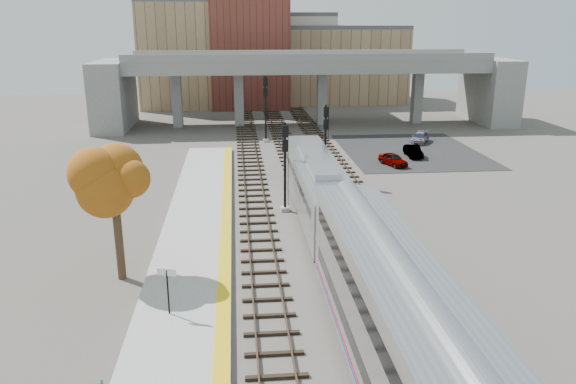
{
  "coord_description": "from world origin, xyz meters",
  "views": [
    {
      "loc": [
        -4.55,
        -29.17,
        13.34
      ],
      "look_at": [
        -1.2,
        6.1,
        2.5
      ],
      "focal_mm": 35.0,
      "sensor_mm": 36.0,
      "label": 1
    }
  ],
  "objects_px": {
    "signal_mast_far": "(266,109)",
    "car_a": "(393,159)",
    "signal_mast_near": "(285,170)",
    "locomotive": "(316,186)",
    "car_b": "(413,151)",
    "coach": "(419,371)",
    "signal_mast_mid": "(325,145)",
    "tree": "(114,184)",
    "car_c": "(420,138)"
  },
  "relations": [
    {
      "from": "tree",
      "to": "coach",
      "type": "bearing_deg",
      "value": -48.95
    },
    {
      "from": "signal_mast_near",
      "to": "car_b",
      "type": "xyz_separation_m",
      "value": [
        14.51,
        15.69,
        -2.51
      ]
    },
    {
      "from": "car_a",
      "to": "car_b",
      "type": "relative_size",
      "value": 0.96
    },
    {
      "from": "coach",
      "to": "tree",
      "type": "relative_size",
      "value": 3.49
    },
    {
      "from": "car_c",
      "to": "signal_mast_near",
      "type": "bearing_deg",
      "value": -98.17
    },
    {
      "from": "signal_mast_far",
      "to": "car_a",
      "type": "xyz_separation_m",
      "value": [
        11.52,
        -12.16,
        -3.18
      ]
    },
    {
      "from": "signal_mast_mid",
      "to": "tree",
      "type": "height_order",
      "value": "tree"
    },
    {
      "from": "car_a",
      "to": "locomotive",
      "type": "bearing_deg",
      "value": -145.78
    },
    {
      "from": "locomotive",
      "to": "signal_mast_mid",
      "type": "distance_m",
      "value": 9.02
    },
    {
      "from": "signal_mast_near",
      "to": "signal_mast_far",
      "type": "bearing_deg",
      "value": 90.0
    },
    {
      "from": "tree",
      "to": "car_b",
      "type": "distance_m",
      "value": 35.84
    },
    {
      "from": "car_a",
      "to": "car_c",
      "type": "bearing_deg",
      "value": 38.09
    },
    {
      "from": "locomotive",
      "to": "signal_mast_near",
      "type": "height_order",
      "value": "signal_mast_near"
    },
    {
      "from": "signal_mast_near",
      "to": "tree",
      "type": "bearing_deg",
      "value": -133.53
    },
    {
      "from": "locomotive",
      "to": "car_b",
      "type": "height_order",
      "value": "locomotive"
    },
    {
      "from": "coach",
      "to": "signal_mast_far",
      "type": "bearing_deg",
      "value": 92.48
    },
    {
      "from": "signal_mast_far",
      "to": "car_a",
      "type": "distance_m",
      "value": 17.05
    },
    {
      "from": "signal_mast_mid",
      "to": "signal_mast_far",
      "type": "distance_m",
      "value": 17.65
    },
    {
      "from": "car_c",
      "to": "coach",
      "type": "bearing_deg",
      "value": -78.62
    },
    {
      "from": "signal_mast_mid",
      "to": "car_b",
      "type": "bearing_deg",
      "value": 38.33
    },
    {
      "from": "coach",
      "to": "signal_mast_mid",
      "type": "distance_m",
      "value": 31.42
    },
    {
      "from": "signal_mast_near",
      "to": "car_a",
      "type": "distance_m",
      "value": 17.15
    },
    {
      "from": "coach",
      "to": "car_a",
      "type": "distance_m",
      "value": 37.61
    },
    {
      "from": "signal_mast_near",
      "to": "car_a",
      "type": "height_order",
      "value": "signal_mast_near"
    },
    {
      "from": "signal_mast_mid",
      "to": "car_a",
      "type": "xyz_separation_m",
      "value": [
        7.42,
        4.99,
        -2.61
      ]
    },
    {
      "from": "tree",
      "to": "car_b",
      "type": "relative_size",
      "value": 2.03
    },
    {
      "from": "car_b",
      "to": "coach",
      "type": "bearing_deg",
      "value": -105.66
    },
    {
      "from": "signal_mast_far",
      "to": "tree",
      "type": "relative_size",
      "value": 1.05
    },
    {
      "from": "coach",
      "to": "signal_mast_far",
      "type": "xyz_separation_m",
      "value": [
        -2.1,
        48.5,
        1.01
      ]
    },
    {
      "from": "signal_mast_near",
      "to": "car_b",
      "type": "distance_m",
      "value": 21.51
    },
    {
      "from": "coach",
      "to": "car_a",
      "type": "bearing_deg",
      "value": 75.47
    },
    {
      "from": "car_b",
      "to": "locomotive",
      "type": "bearing_deg",
      "value": -124.42
    },
    {
      "from": "coach",
      "to": "car_a",
      "type": "height_order",
      "value": "coach"
    },
    {
      "from": "car_a",
      "to": "car_b",
      "type": "xyz_separation_m",
      "value": [
        2.99,
        3.24,
        0.0
      ]
    },
    {
      "from": "locomotive",
      "to": "car_a",
      "type": "bearing_deg",
      "value": 55.56
    },
    {
      "from": "locomotive",
      "to": "car_c",
      "type": "relative_size",
      "value": 4.85
    },
    {
      "from": "signal_mast_near",
      "to": "signal_mast_far",
      "type": "xyz_separation_m",
      "value": [
        -0.0,
        24.61,
        0.67
      ]
    },
    {
      "from": "signal_mast_mid",
      "to": "locomotive",
      "type": "bearing_deg",
      "value": -102.88
    },
    {
      "from": "signal_mast_far",
      "to": "car_c",
      "type": "bearing_deg",
      "value": -7.24
    },
    {
      "from": "signal_mast_mid",
      "to": "car_b",
      "type": "xyz_separation_m",
      "value": [
        10.41,
        8.23,
        -2.61
      ]
    },
    {
      "from": "locomotive",
      "to": "car_b",
      "type": "bearing_deg",
      "value": 53.83
    },
    {
      "from": "locomotive",
      "to": "coach",
      "type": "bearing_deg",
      "value": -90.0
    },
    {
      "from": "car_b",
      "to": "car_c",
      "type": "xyz_separation_m",
      "value": [
        2.89,
        6.71,
        -0.01
      ]
    },
    {
      "from": "locomotive",
      "to": "coach",
      "type": "distance_m",
      "value": 22.61
    },
    {
      "from": "car_b",
      "to": "car_c",
      "type": "height_order",
      "value": "car_b"
    },
    {
      "from": "tree",
      "to": "signal_mast_near",
      "type": "bearing_deg",
      "value": 46.47
    },
    {
      "from": "car_b",
      "to": "car_a",
      "type": "bearing_deg",
      "value": -130.98
    },
    {
      "from": "signal_mast_far",
      "to": "car_b",
      "type": "bearing_deg",
      "value": -31.6
    },
    {
      "from": "signal_mast_near",
      "to": "signal_mast_mid",
      "type": "relative_size",
      "value": 0.98
    },
    {
      "from": "signal_mast_far",
      "to": "tree",
      "type": "height_order",
      "value": "signal_mast_far"
    }
  ]
}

